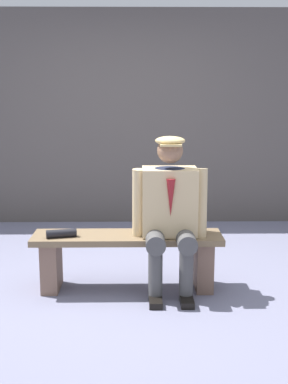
{
  "coord_description": "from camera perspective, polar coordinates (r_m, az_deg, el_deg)",
  "views": [
    {
      "loc": [
        -0.08,
        3.91,
        1.59
      ],
      "look_at": [
        -0.14,
        0.0,
        0.81
      ],
      "focal_mm": 46.99,
      "sensor_mm": 36.0,
      "label": 1
    }
  ],
  "objects": [
    {
      "name": "ground_plane",
      "position": [
        4.22,
        -1.87,
        -10.84
      ],
      "size": [
        30.0,
        30.0,
        0.0
      ],
      "primitive_type": "plane",
      "color": "slate"
    },
    {
      "name": "bench",
      "position": [
        4.11,
        -1.9,
        -6.88
      ],
      "size": [
        1.53,
        0.37,
        0.46
      ],
      "color": "brown",
      "rests_on": "ground"
    },
    {
      "name": "seated_man",
      "position": [
        3.97,
        2.94,
        -1.94
      ],
      "size": [
        0.61,
        0.58,
        1.25
      ],
      "color": "tan",
      "rests_on": "ground"
    },
    {
      "name": "rolled_magazine",
      "position": [
        4.03,
        -9.36,
        -4.66
      ],
      "size": [
        0.25,
        0.12,
        0.07
      ],
      "primitive_type": "cylinder",
      "rotation": [
        0.0,
        1.57,
        0.22
      ],
      "color": "black",
      "rests_on": "bench"
    },
    {
      "name": "stadium_wall",
      "position": [
        6.19,
        -1.56,
        8.38
      ],
      "size": [
        12.0,
        0.24,
        2.55
      ],
      "primitive_type": "cube",
      "color": "#4F4946",
      "rests_on": "ground"
    }
  ]
}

